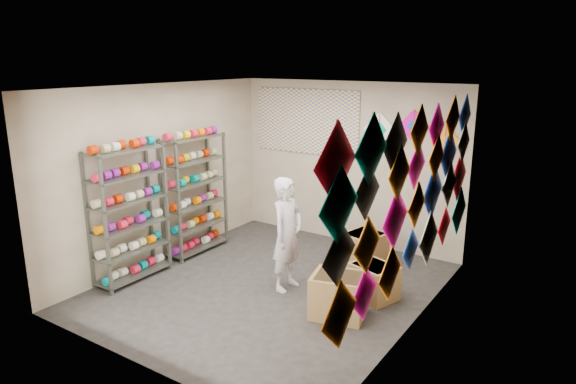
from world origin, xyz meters
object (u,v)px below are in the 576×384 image
Objects in this scene: shelf_rack_back at (195,195)px; carton_a at (338,295)px; shelf_rack_front at (129,215)px; shopkeeper at (287,234)px; carton_b at (374,281)px; carton_c at (364,249)px.

carton_a is at bearing -12.44° from shelf_rack_back.
shelf_rack_front is at bearing 177.97° from carton_a.
shopkeeper is 1.29m from carton_b.
carton_a is at bearing -107.40° from shopkeeper.
shelf_rack_back is at bearing 80.80° from shopkeeper.
shopkeeper is at bearing 25.65° from shelf_rack_front.
shopkeeper is at bearing 147.60° from carton_a.
carton_c reaches higher than carton_b.
shopkeeper is (1.99, 0.96, -0.17)m from shelf_rack_front.
carton_c is (2.52, 2.27, -0.70)m from shelf_rack_front.
carton_c is (-0.43, 1.62, -0.01)m from carton_a.
carton_b is at bearing 0.62° from shelf_rack_back.
shopkeeper is 2.70× the size of carton_c.
shopkeeper reaches higher than carton_a.
shelf_rack_front is 1.23× the size of shopkeeper.
shelf_rack_front is 2.22m from shopkeeper.
shelf_rack_front is 1.00× the size of shelf_rack_back.
shelf_rack_back is at bearing 153.09° from carton_a.
carton_a is at bearing 12.45° from shelf_rack_front.
carton_a reaches higher than carton_b.
carton_a is 1.10× the size of carton_c.
shopkeeper is at bearing -9.73° from shelf_rack_back.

